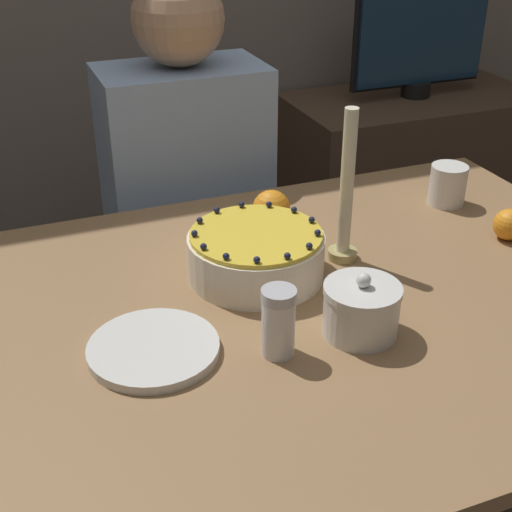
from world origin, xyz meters
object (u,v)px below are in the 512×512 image
sugar_shaker (278,322)px  candle (346,200)px  sugar_bowl (361,309)px  person_man_blue_shirt (189,242)px  cake (256,254)px  tv_monitor (420,41)px

sugar_shaker → candle: candle is taller
sugar_bowl → person_man_blue_shirt: (-0.06, 0.80, -0.26)m
sugar_shaker → candle: (0.24, 0.24, 0.07)m
sugar_shaker → person_man_blue_shirt: person_man_blue_shirt is taller
candle → sugar_bowl: bearing=-111.0°
cake → person_man_blue_shirt: size_ratio=0.21×
person_man_blue_shirt → sugar_bowl: bearing=94.4°
candle → person_man_blue_shirt: 0.67m
sugar_shaker → cake: bearing=76.7°
cake → sugar_bowl: 0.25m
cake → person_man_blue_shirt: 0.62m
candle → tv_monitor: bearing=51.2°
sugar_shaker → tv_monitor: tv_monitor is taller
cake → tv_monitor: size_ratio=0.50×
sugar_bowl → person_man_blue_shirt: 0.84m
cake → sugar_shaker: sugar_shaker is taller
sugar_bowl → candle: (0.09, 0.23, 0.08)m
cake → candle: bearing=-0.3°
sugar_shaker → tv_monitor: (1.05, 1.24, 0.09)m
sugar_shaker → tv_monitor: size_ratio=0.23×
sugar_shaker → person_man_blue_shirt: bearing=83.9°
candle → person_man_blue_shirt: bearing=105.0°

